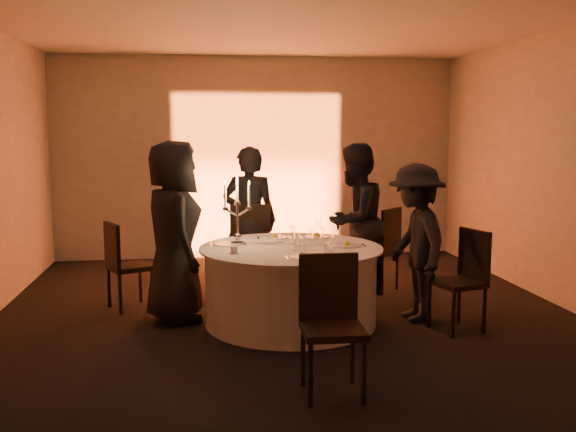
{
  "coord_description": "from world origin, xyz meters",
  "views": [
    {
      "loc": [
        -0.89,
        -6.13,
        1.89
      ],
      "look_at": [
        0.0,
        0.2,
        1.05
      ],
      "focal_mm": 40.0,
      "sensor_mm": 36.0,
      "label": 1
    }
  ],
  "objects": [
    {
      "name": "wine_glass_d",
      "position": [
        0.04,
        0.14,
        0.91
      ],
      "size": [
        0.07,
        0.07,
        0.19
      ],
      "color": "white",
      "rests_on": "banquet_table"
    },
    {
      "name": "wine_glass_a",
      "position": [
        0.36,
        0.43,
        0.91
      ],
      "size": [
        0.07,
        0.07,
        0.19
      ],
      "color": "white",
      "rests_on": "banquet_table"
    },
    {
      "name": "wine_glass_e",
      "position": [
        0.33,
        0.05,
        0.91
      ],
      "size": [
        0.07,
        0.07,
        0.19
      ],
      "color": "white",
      "rests_on": "banquet_table"
    },
    {
      "name": "plate_back_left",
      "position": [
        -0.1,
        0.55,
        0.79
      ],
      "size": [
        0.36,
        0.28,
        0.08
      ],
      "color": "white",
      "rests_on": "banquet_table"
    },
    {
      "name": "guest_back_right",
      "position": [
        0.86,
        0.9,
        0.88
      ],
      "size": [
        1.08,
        1.07,
        1.76
      ],
      "primitive_type": "imported",
      "rotation": [
        0.0,
        0.0,
        -2.38
      ],
      "color": "black",
      "rests_on": "floor"
    },
    {
      "name": "chair_back_left",
      "position": [
        -0.28,
        1.3,
        0.6
      ],
      "size": [
        0.54,
        0.54,
        1.06
      ],
      "rotation": [
        0.0,
        0.0,
        2.95
      ],
      "color": "black",
      "rests_on": "floor"
    },
    {
      "name": "tumbler_b",
      "position": [
        -0.07,
        0.29,
        0.82
      ],
      "size": [
        0.07,
        0.07,
        0.09
      ],
      "primitive_type": "cylinder",
      "color": "white",
      "rests_on": "banquet_table"
    },
    {
      "name": "chair_left",
      "position": [
        -1.7,
        0.75,
        0.53
      ],
      "size": [
        0.55,
        0.55,
        0.94
      ],
      "rotation": [
        0.0,
        0.0,
        2.02
      ],
      "color": "black",
      "rests_on": "floor"
    },
    {
      "name": "coffee_cup",
      "position": [
        -0.57,
        -0.25,
        0.8
      ],
      "size": [
        0.11,
        0.11,
        0.07
      ],
      "color": "white",
      "rests_on": "banquet_table"
    },
    {
      "name": "chair_front",
      "position": [
        0.05,
        -1.69,
        0.57
      ],
      "size": [
        0.45,
        0.45,
        1.0
      ],
      "rotation": [
        0.0,
        0.0,
        -0.03
      ],
      "color": "black",
      "rests_on": "floor"
    },
    {
      "name": "wine_glass_c",
      "position": [
        0.0,
        -0.22,
        0.91
      ],
      "size": [
        0.07,
        0.07,
        0.19
      ],
      "color": "white",
      "rests_on": "banquet_table"
    },
    {
      "name": "wall_front",
      "position": [
        0.0,
        -3.5,
        1.5
      ],
      "size": [
        7.0,
        0.0,
        7.0
      ],
      "primitive_type": "plane",
      "rotation": [
        -1.57,
        0.0,
        0.0
      ],
      "color": "#9E9A93",
      "rests_on": "floor"
    },
    {
      "name": "tumbler_a",
      "position": [
        0.06,
        0.01,
        0.82
      ],
      "size": [
        0.07,
        0.07,
        0.09
      ],
      "primitive_type": "cylinder",
      "color": "white",
      "rests_on": "banquet_table"
    },
    {
      "name": "guest_right",
      "position": [
        1.26,
        -0.05,
        0.79
      ],
      "size": [
        0.63,
        1.04,
        1.58
      ],
      "primitive_type": "imported",
      "rotation": [
        0.0,
        0.0,
        -1.53
      ],
      "color": "black",
      "rests_on": "floor"
    },
    {
      "name": "wall_back",
      "position": [
        0.0,
        3.5,
        1.5
      ],
      "size": [
        7.0,
        0.0,
        7.0
      ],
      "primitive_type": "plane",
      "rotation": [
        1.57,
        0.0,
        0.0
      ],
      "color": "#9E9A93",
      "rests_on": "floor"
    },
    {
      "name": "guest_left",
      "position": [
        -1.14,
        0.27,
        0.91
      ],
      "size": [
        0.77,
        0.99,
        1.81
      ],
      "primitive_type": "imported",
      "rotation": [
        0.0,
        0.0,
        1.81
      ],
      "color": "black",
      "rests_on": "floor"
    },
    {
      "name": "tumbler_c",
      "position": [
        0.07,
        -0.32,
        0.82
      ],
      "size": [
        0.07,
        0.07,
        0.09
      ],
      "primitive_type": "cylinder",
      "color": "white",
      "rests_on": "banquet_table"
    },
    {
      "name": "candelabra",
      "position": [
        -0.51,
        0.23,
        1.01
      ],
      "size": [
        0.29,
        0.14,
        0.7
      ],
      "color": "silver",
      "rests_on": "banquet_table"
    },
    {
      "name": "plate_back_right",
      "position": [
        0.36,
        0.53,
        0.79
      ],
      "size": [
        0.35,
        0.26,
        0.08
      ],
      "color": "white",
      "rests_on": "banquet_table"
    },
    {
      "name": "plate_right",
      "position": [
        0.55,
        -0.04,
        0.79
      ],
      "size": [
        0.36,
        0.28,
        0.08
      ],
      "color": "white",
      "rests_on": "banquet_table"
    },
    {
      "name": "banquet_table",
      "position": [
        0.0,
        0.0,
        0.38
      ],
      "size": [
        1.8,
        1.8,
        0.77
      ],
      "color": "black",
      "rests_on": "floor"
    },
    {
      "name": "guest_back_left",
      "position": [
        -0.3,
        1.26,
        0.86
      ],
      "size": [
        0.71,
        0.55,
        1.73
      ],
      "primitive_type": "imported",
      "rotation": [
        0.0,
        0.0,
        2.9
      ],
      "color": "black",
      "rests_on": "floor"
    },
    {
      "name": "wine_glass_b",
      "position": [
        0.19,
        -0.14,
        0.91
      ],
      "size": [
        0.07,
        0.07,
        0.19
      ],
      "color": "white",
      "rests_on": "banquet_table"
    },
    {
      "name": "plate_left",
      "position": [
        -0.6,
        0.21,
        0.78
      ],
      "size": [
        0.36,
        0.28,
        0.01
      ],
      "color": "white",
      "rests_on": "banquet_table"
    },
    {
      "name": "plate_front",
      "position": [
        0.05,
        -0.56,
        0.78
      ],
      "size": [
        0.36,
        0.27,
        0.01
      ],
      "color": "white",
      "rests_on": "banquet_table"
    },
    {
      "name": "chair_back_right",
      "position": [
        1.26,
        1.13,
        0.57
      ],
      "size": [
        0.62,
        0.62,
        1.0
      ],
      "rotation": [
        0.0,
        0.0,
        -2.35
      ],
      "color": "black",
      "rests_on": "floor"
    },
    {
      "name": "ceiling",
      "position": [
        0.0,
        0.0,
        3.0
      ],
      "size": [
        7.0,
        7.0,
        0.0
      ],
      "primitive_type": "plane",
      "rotation": [
        3.14,
        0.0,
        0.0
      ],
      "color": "silver",
      "rests_on": "wall_back"
    },
    {
      "name": "uplighter_fixture",
      "position": [
        0.0,
        3.2,
        0.05
      ],
      "size": [
        0.25,
        0.12,
        0.1
      ],
      "primitive_type": "cube",
      "color": "black",
      "rests_on": "floor"
    },
    {
      "name": "chair_right",
      "position": [
        1.62,
        -0.43,
        0.54
      ],
      "size": [
        0.52,
        0.52,
        0.97
      ],
      "rotation": [
        0.0,
        0.0,
        -1.29
      ],
      "color": "black",
      "rests_on": "floor"
    },
    {
      "name": "floor",
      "position": [
        0.0,
        0.0,
        0.0
      ],
      "size": [
        7.0,
        7.0,
        0.0
      ],
      "primitive_type": "plane",
      "color": "black",
      "rests_on": "ground"
    },
    {
      "name": "tumbler_d",
      "position": [
        0.3,
        -0.34,
        0.82
      ],
      "size": [
        0.07,
        0.07,
        0.09
      ],
      "primitive_type": "cylinder",
      "color": "white",
      "rests_on": "banquet_table"
    }
  ]
}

